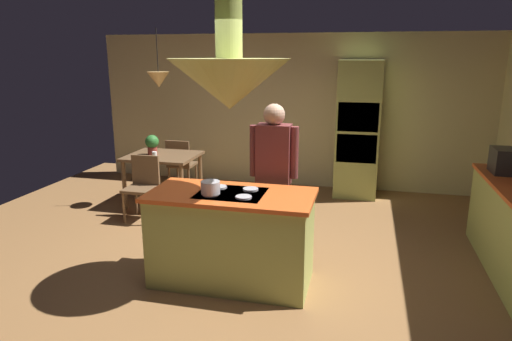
# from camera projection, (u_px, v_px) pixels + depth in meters

# --- Properties ---
(ground) EXTENTS (8.16, 8.16, 0.00)m
(ground) POSITION_uv_depth(u_px,v_px,m) (238.00, 271.00, 4.74)
(ground) COLOR olive
(wall_back) EXTENTS (6.80, 0.10, 2.55)m
(wall_back) POSITION_uv_depth(u_px,v_px,m) (293.00, 111.00, 7.67)
(wall_back) COLOR beige
(wall_back) RESTS_ON ground
(kitchen_island) EXTENTS (1.59, 0.79, 0.94)m
(kitchen_island) POSITION_uv_depth(u_px,v_px,m) (232.00, 237.00, 4.44)
(kitchen_island) COLOR #A8B259
(kitchen_island) RESTS_ON ground
(oven_tower) EXTENTS (0.66, 0.62, 2.13)m
(oven_tower) POSITION_uv_depth(u_px,v_px,m) (358.00, 130.00, 7.09)
(oven_tower) COLOR #A8B259
(oven_tower) RESTS_ON ground
(dining_table) EXTENTS (1.02, 0.87, 0.76)m
(dining_table) POSITION_uv_depth(u_px,v_px,m) (163.00, 162.00, 6.76)
(dining_table) COLOR brown
(dining_table) RESTS_ON ground
(person_at_island) EXTENTS (0.53, 0.23, 1.71)m
(person_at_island) POSITION_uv_depth(u_px,v_px,m) (274.00, 171.00, 4.87)
(person_at_island) COLOR tan
(person_at_island) RESTS_ON ground
(range_hood) EXTENTS (1.10, 1.10, 1.00)m
(range_hood) POSITION_uv_depth(u_px,v_px,m) (229.00, 81.00, 4.06)
(range_hood) COLOR #A8B259
(pendant_light_over_table) EXTENTS (0.32, 0.32, 0.82)m
(pendant_light_over_table) POSITION_uv_depth(u_px,v_px,m) (159.00, 79.00, 6.46)
(pendant_light_over_table) COLOR #E0B266
(chair_facing_island) EXTENTS (0.40, 0.40, 0.87)m
(chair_facing_island) POSITION_uv_depth(u_px,v_px,m) (143.00, 183.00, 6.18)
(chair_facing_island) COLOR brown
(chair_facing_island) RESTS_ON ground
(chair_by_back_wall) EXTENTS (0.40, 0.40, 0.87)m
(chair_by_back_wall) POSITION_uv_depth(u_px,v_px,m) (180.00, 162.00, 7.41)
(chair_by_back_wall) COLOR brown
(chair_by_back_wall) RESTS_ON ground
(potted_plant_on_table) EXTENTS (0.20, 0.20, 0.30)m
(potted_plant_on_table) POSITION_uv_depth(u_px,v_px,m) (152.00, 144.00, 6.69)
(potted_plant_on_table) COLOR #99382D
(potted_plant_on_table) RESTS_ON dining_table
(cup_on_table) EXTENTS (0.07, 0.07, 0.09)m
(cup_on_table) POSITION_uv_depth(u_px,v_px,m) (155.00, 155.00, 6.52)
(cup_on_table) COLOR white
(cup_on_table) RESTS_ON dining_table
(cooking_pot_on_cooktop) EXTENTS (0.18, 0.18, 0.12)m
(cooking_pot_on_cooktop) POSITION_uv_depth(u_px,v_px,m) (210.00, 188.00, 4.22)
(cooking_pot_on_cooktop) COLOR #B2B2B7
(cooking_pot_on_cooktop) RESTS_ON kitchen_island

